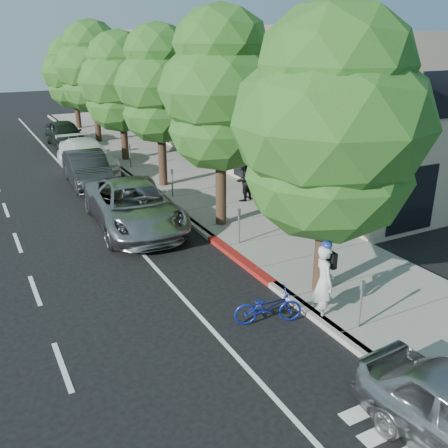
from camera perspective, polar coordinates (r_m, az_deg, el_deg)
ground at (r=15.52m, az=3.55°, el=-5.60°), size 120.00×120.00×0.00m
sidewalk at (r=23.07m, az=-1.85°, el=3.58°), size 4.60×56.00×0.15m
curb at (r=22.21m, az=-7.19°, el=2.73°), size 0.30×56.00×0.15m
curb_red_segment at (r=16.27m, az=1.73°, el=-3.99°), size 0.32×4.00×0.15m
storefront_building at (r=34.47m, az=1.79°, el=15.10°), size 10.00×36.00×7.00m
street_tree_0 at (r=13.00m, az=12.15°, el=10.76°), size 5.16×5.16×7.79m
street_tree_1 at (r=17.94m, az=-0.38°, el=14.78°), size 4.41×4.41×7.96m
street_tree_2 at (r=23.43m, az=-7.42°, el=15.35°), size 4.04×4.04×7.50m
street_tree_3 at (r=29.13m, az=-11.75°, el=15.49°), size 4.63×4.63×7.24m
street_tree_4 at (r=34.87m, az=-14.79°, el=16.84°), size 4.80×4.80×7.92m
street_tree_5 at (r=40.76m, az=-16.81°, el=16.20°), size 4.67×4.67×7.02m
cyclist at (r=13.01m, az=11.35°, el=-6.52°), size 0.67×0.84×2.02m
bicycle at (r=12.82m, az=5.06°, el=-9.39°), size 1.84×1.14×0.92m
silver_suv at (r=19.10m, az=-10.25°, el=2.06°), size 3.28×6.42×1.74m
dark_sedan at (r=25.21m, az=-15.35°, el=6.08°), size 1.96×5.02×1.63m
white_pickup at (r=28.11m, az=-15.44°, el=7.53°), size 2.51×5.70×1.63m
dark_suv_far at (r=35.08m, az=-17.72°, el=9.84°), size 2.16×4.93×1.65m
pedestrian at (r=21.53m, az=2.23°, el=5.03°), size 1.09×1.00×1.81m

